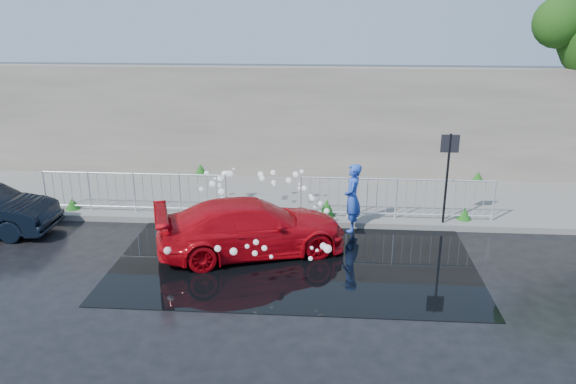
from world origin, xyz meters
The scene contains 12 objects.
ground centered at (0.00, 0.00, 0.00)m, with size 90.00×90.00×0.00m, color black.
pavement centered at (0.00, 5.00, 0.07)m, with size 30.00×4.00×0.15m, color slate.
curb centered at (0.00, 3.00, 0.08)m, with size 30.00×0.25×0.16m, color slate.
retaining_wall centered at (0.00, 7.20, 1.90)m, with size 30.00×0.60×3.50m, color #625A52.
puddle centered at (0.50, 1.00, 0.01)m, with size 8.00×5.00×0.01m, color black.
sign_post centered at (4.20, 3.10, 1.72)m, with size 0.45×0.06×2.50m.
railing_left centered at (-4.00, 3.35, 0.74)m, with size 5.05×0.05×1.10m.
railing_right centered at (3.00, 3.35, 0.74)m, with size 5.05×0.05×1.10m.
weeds centered at (-0.05, 4.48, 0.33)m, with size 12.17×3.93×0.46m.
water_spray centered at (-0.74, 2.61, 0.74)m, with size 3.61×5.69×1.08m.
red_car centered at (-0.52, 1.26, 0.63)m, with size 1.77×4.35×1.26m, color #AC060F.
person centered at (1.84, 2.78, 0.88)m, with size 0.64×0.42×1.76m, color #2449B7.
Camera 1 is at (1.21, -10.66, 5.51)m, focal length 35.00 mm.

